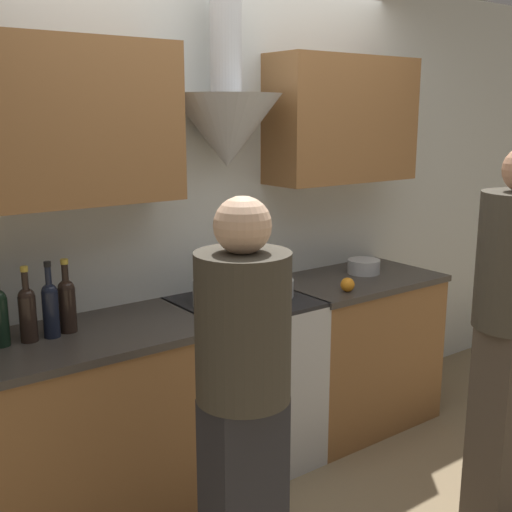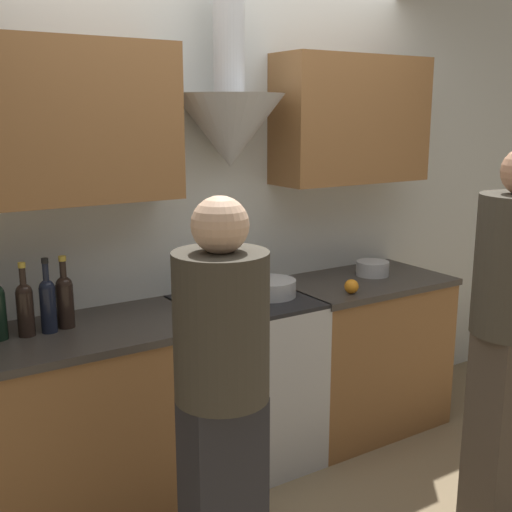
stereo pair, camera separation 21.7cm
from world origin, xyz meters
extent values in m
plane|color=#847051|center=(0.00, 0.00, 0.00)|extent=(12.00, 12.00, 0.00)
cube|color=silver|center=(0.00, 0.65, 1.30)|extent=(8.40, 0.06, 2.60)
cone|color=#B7BABC|center=(0.00, 0.47, 1.75)|extent=(0.56, 0.56, 0.36)
cylinder|color=#B7BABC|center=(0.00, 0.47, 2.24)|extent=(0.16, 0.16, 0.62)
cube|color=brown|center=(-0.89, 0.47, 1.80)|extent=(1.12, 0.32, 0.70)
cube|color=brown|center=(0.80, 0.47, 1.80)|extent=(0.94, 0.32, 0.70)
cube|color=brown|center=(-0.89, 0.32, 0.43)|extent=(1.12, 0.60, 0.87)
cube|color=#38332D|center=(-0.89, 0.32, 0.89)|extent=(1.14, 0.62, 0.03)
cube|color=brown|center=(0.80, 0.32, 0.43)|extent=(0.94, 0.60, 0.87)
cube|color=#38332D|center=(0.80, 0.32, 0.89)|extent=(0.97, 0.62, 0.03)
cube|color=#B7BABC|center=(0.00, 0.32, 0.44)|extent=(0.66, 0.60, 0.88)
cube|color=black|center=(0.00, 0.03, 0.41)|extent=(0.46, 0.01, 0.40)
cube|color=black|center=(0.00, 0.32, 0.89)|extent=(0.66, 0.60, 0.02)
cube|color=#B7BABC|center=(0.00, 0.59, 0.83)|extent=(0.66, 0.06, 0.10)
cylinder|color=black|center=(-1.07, 0.37, 1.00)|extent=(0.07, 0.07, 0.20)
sphere|color=black|center=(-1.07, 0.37, 1.10)|extent=(0.07, 0.07, 0.07)
cylinder|color=black|center=(-1.07, 0.37, 1.16)|extent=(0.03, 0.03, 0.09)
cylinder|color=gold|center=(-1.07, 0.37, 1.22)|extent=(0.03, 0.03, 0.02)
cylinder|color=black|center=(-0.98, 0.37, 1.00)|extent=(0.07, 0.07, 0.20)
sphere|color=black|center=(-0.98, 0.37, 1.11)|extent=(0.07, 0.07, 0.07)
cylinder|color=black|center=(-0.98, 0.37, 1.17)|extent=(0.03, 0.03, 0.09)
cylinder|color=black|center=(-0.98, 0.37, 1.22)|extent=(0.03, 0.03, 0.02)
cylinder|color=black|center=(-0.90, 0.39, 1.00)|extent=(0.08, 0.08, 0.20)
sphere|color=black|center=(-0.90, 0.39, 1.10)|extent=(0.07, 0.07, 0.07)
cylinder|color=black|center=(-0.90, 0.39, 1.16)|extent=(0.03, 0.03, 0.09)
cylinder|color=gold|center=(-0.90, 0.39, 1.22)|extent=(0.03, 0.03, 0.02)
cylinder|color=#B7BABC|center=(-0.15, 0.33, 0.97)|extent=(0.27, 0.27, 0.13)
cylinder|color=#B7BABC|center=(0.15, 0.31, 0.95)|extent=(0.27, 0.27, 0.09)
sphere|color=orange|center=(0.54, 0.12, 0.94)|extent=(0.08, 0.08, 0.08)
cylinder|color=#B7BABC|center=(0.90, 0.36, 0.94)|extent=(0.19, 0.19, 0.08)
cube|color=#28282D|center=(-0.65, -0.58, 0.44)|extent=(0.28, 0.18, 0.89)
cylinder|color=#3D382D|center=(-0.65, -0.58, 1.14)|extent=(0.33, 0.33, 0.51)
sphere|color=#E0B28E|center=(-0.65, -0.58, 1.49)|extent=(0.19, 0.19, 0.19)
cube|color=#473D33|center=(0.61, -0.80, 0.47)|extent=(0.29, 0.19, 0.94)
camera|label=1|loc=(-1.83, -2.24, 1.84)|focal=45.00mm
camera|label=2|loc=(-1.65, -2.37, 1.84)|focal=45.00mm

